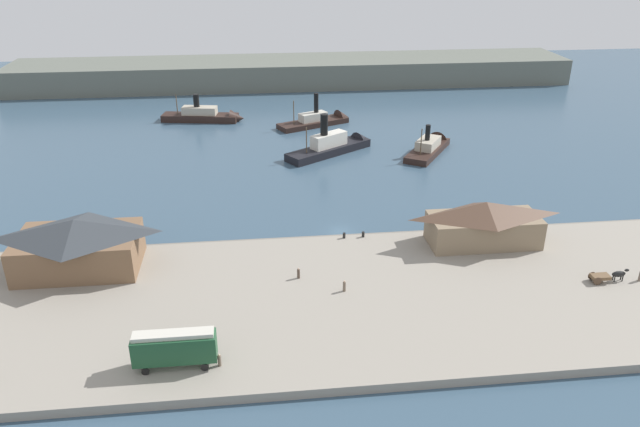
# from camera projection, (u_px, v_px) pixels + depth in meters

# --- Properties ---
(ground_plane) EXTENTS (320.00, 320.00, 0.00)m
(ground_plane) POSITION_uv_depth(u_px,v_px,m) (340.00, 231.00, 103.26)
(ground_plane) COLOR #385166
(quay_promenade) EXTENTS (110.00, 36.00, 1.20)m
(quay_promenade) POSITION_uv_depth(u_px,v_px,m) (363.00, 299.00, 83.18)
(quay_promenade) COLOR gray
(quay_promenade) RESTS_ON ground
(seawall_edge) EXTENTS (110.00, 0.80, 1.00)m
(seawall_edge) POSITION_uv_depth(u_px,v_px,m) (343.00, 238.00, 99.81)
(seawall_edge) COLOR slate
(seawall_edge) RESTS_ON ground
(ferry_shed_east_terminal) EXTENTS (17.41, 11.31, 7.77)m
(ferry_shed_east_terminal) POSITION_uv_depth(u_px,v_px,m) (78.00, 244.00, 88.03)
(ferry_shed_east_terminal) COLOR brown
(ferry_shed_east_terminal) RESTS_ON quay_promenade
(ferry_shed_central_terminal) EXTENTS (17.47, 7.54, 7.11)m
(ferry_shed_central_terminal) POSITION_uv_depth(u_px,v_px,m) (484.00, 222.00, 95.23)
(ferry_shed_central_terminal) COLOR #847056
(ferry_shed_central_terminal) RESTS_ON quay_promenade
(street_tram) EXTENTS (9.32, 2.59, 4.60)m
(street_tram) POSITION_uv_depth(u_px,v_px,m) (174.00, 347.00, 68.32)
(street_tram) COLOR #1E4C2D
(street_tram) RESTS_ON quay_promenade
(horse_cart) EXTENTS (5.49, 1.61, 1.87)m
(horse_cart) POSITION_uv_depth(u_px,v_px,m) (607.00, 276.00, 85.77)
(horse_cart) COLOR brown
(horse_cart) RESTS_ON quay_promenade
(pedestrian_by_tram) EXTENTS (0.43, 0.43, 1.72)m
(pedestrian_by_tram) POSITION_uv_depth(u_px,v_px,m) (640.00, 276.00, 86.02)
(pedestrian_by_tram) COLOR #6B5B4C
(pedestrian_by_tram) RESTS_ON quay_promenade
(pedestrian_near_cart) EXTENTS (0.41, 0.41, 1.66)m
(pedestrian_near_cart) POSITION_uv_depth(u_px,v_px,m) (299.00, 273.00, 86.67)
(pedestrian_near_cart) COLOR #4C3D33
(pedestrian_near_cart) RESTS_ON quay_promenade
(pedestrian_walking_west) EXTENTS (0.40, 0.40, 1.61)m
(pedestrian_walking_west) POSITION_uv_depth(u_px,v_px,m) (219.00, 360.00, 69.19)
(pedestrian_walking_west) COLOR #6B5B4C
(pedestrian_walking_west) RESTS_ON quay_promenade
(pedestrian_standing_center) EXTENTS (0.41, 0.41, 1.66)m
(pedestrian_standing_center) POSITION_uv_depth(u_px,v_px,m) (344.00, 286.00, 83.55)
(pedestrian_standing_center) COLOR #6B5B4C
(pedestrian_standing_center) RESTS_ON quay_promenade
(mooring_post_center_east) EXTENTS (0.44, 0.44, 0.90)m
(mooring_post_center_east) POSITION_uv_depth(u_px,v_px,m) (363.00, 234.00, 98.48)
(mooring_post_center_east) COLOR black
(mooring_post_center_east) RESTS_ON quay_promenade
(mooring_post_west) EXTENTS (0.44, 0.44, 0.90)m
(mooring_post_west) POSITION_uv_depth(u_px,v_px,m) (344.00, 235.00, 98.13)
(mooring_post_west) COLOR black
(mooring_post_west) RESTS_ON quay_promenade
(ferry_near_quay) EXTENTS (22.29, 8.36, 8.47)m
(ferry_near_quay) POSITION_uv_depth(u_px,v_px,m) (208.00, 116.00, 162.32)
(ferry_near_quay) COLOR black
(ferry_near_quay) RESTS_ON ground
(ferry_mid_harbor) EXTENTS (14.89, 18.95, 8.97)m
(ferry_mid_harbor) POSITION_uv_depth(u_px,v_px,m) (431.00, 146.00, 140.57)
(ferry_mid_harbor) COLOR black
(ferry_mid_harbor) RESTS_ON ground
(ferry_moored_east) EXTENTS (20.88, 13.40, 10.17)m
(ferry_moored_east) POSITION_uv_depth(u_px,v_px,m) (322.00, 120.00, 159.85)
(ferry_moored_east) COLOR black
(ferry_moored_east) RESTS_ON ground
(ferry_outer_harbor) EXTENTS (22.30, 17.36, 10.90)m
(ferry_outer_harbor) POSITION_uv_depth(u_px,v_px,m) (336.00, 145.00, 139.70)
(ferry_outer_harbor) COLOR black
(ferry_outer_harbor) RESTS_ON ground
(far_headland) EXTENTS (180.00, 24.00, 8.00)m
(far_headland) POSITION_uv_depth(u_px,v_px,m) (293.00, 72.00, 200.69)
(far_headland) COLOR #60665B
(far_headland) RESTS_ON ground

